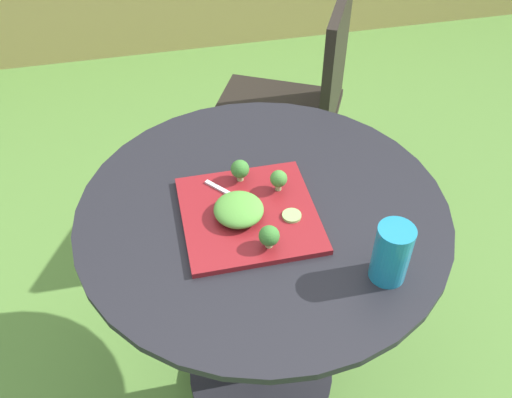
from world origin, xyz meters
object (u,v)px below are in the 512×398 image
drinking_glass (391,256)px  fork (237,198)px  patio_chair (300,99)px  salad_plate (249,214)px

drinking_glass → fork: 0.37m
patio_chair → drinking_glass: 1.00m
drinking_glass → fork: (-0.25, 0.26, -0.04)m
patio_chair → fork: size_ratio=6.97×
salad_plate → fork: fork is taller
patio_chair → salad_plate: (-0.34, -0.74, 0.23)m
patio_chair → fork: patio_chair is taller
salad_plate → fork: bearing=109.6°
patio_chair → fork: (-0.35, -0.69, 0.24)m
salad_plate → drinking_glass: (0.23, -0.22, 0.05)m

